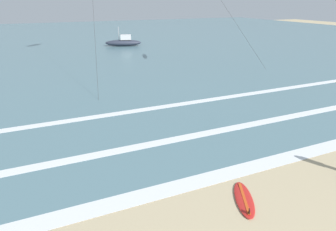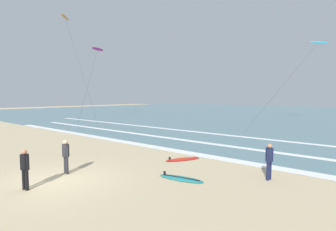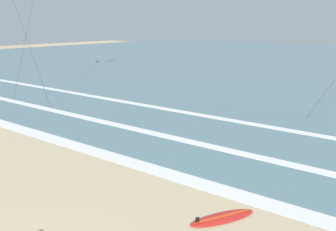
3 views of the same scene
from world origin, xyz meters
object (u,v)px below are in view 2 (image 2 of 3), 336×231
object	(u,v)px
kite_orange_high_left	(65,18)
surfboard_right_spare	(181,178)
surfer_mid_group	(66,154)
surfer_right_near	(25,166)
kite_cyan_mid_center	(318,43)
surfer_left_near	(269,158)
kite_magenta_low_near	(98,50)
surfboard_left_pile	(183,159)

from	to	relation	value
kite_orange_high_left	surfboard_right_spare	bearing A→B (deg)	-20.54
surfer_mid_group	surfboard_right_spare	size ratio (longest dim) A/B	0.74
surfer_right_near	kite_cyan_mid_center	distance (m)	38.45
kite_orange_high_left	surfer_left_near	bearing A→B (deg)	-14.90
surfer_left_near	kite_magenta_low_near	size ratio (longest dim) A/B	0.13
surfer_mid_group	surfboard_right_spare	world-z (taller)	surfer_mid_group
kite_cyan_mid_center	kite_magenta_low_near	bearing A→B (deg)	-154.34
surfer_mid_group	surfboard_left_pile	size ratio (longest dim) A/B	0.75
surfer_left_near	surfboard_left_pile	size ratio (longest dim) A/B	0.75
surfer_right_near	surfboard_right_spare	xyz separation A→B (m)	(3.88, 4.86, -0.91)
surfer_right_near	surfboard_right_spare	distance (m)	6.28
surfer_mid_group	kite_orange_high_left	distance (m)	31.81
kite_cyan_mid_center	surfboard_right_spare	bearing A→B (deg)	-89.09
kite_orange_high_left	kite_cyan_mid_center	distance (m)	36.09
surfer_left_near	surfboard_left_pile	distance (m)	5.05
surfer_left_near	kite_magenta_low_near	bearing A→B (deg)	155.99
surfer_right_near	surfer_left_near	size ratio (longest dim) A/B	1.00
surfer_left_near	surfboard_right_spare	xyz separation A→B (m)	(-2.97, -2.42, -0.91)
surfboard_right_spare	surfboard_left_pile	bearing A→B (deg)	125.16
surfer_right_near	surfboard_right_spare	bearing A→B (deg)	51.41
surfer_mid_group	surfer_left_near	world-z (taller)	same
surfboard_right_spare	kite_magenta_low_near	distance (m)	37.34
kite_orange_high_left	kite_cyan_mid_center	world-z (taller)	kite_orange_high_left
surfboard_left_pile	kite_orange_high_left	bearing A→B (deg)	163.34
surfer_mid_group	kite_magenta_low_near	bearing A→B (deg)	142.33
surfer_mid_group	kite_cyan_mid_center	world-z (taller)	kite_cyan_mid_center
surfer_left_near	surfboard_right_spare	world-z (taller)	surfer_left_near
surfer_mid_group	surfer_left_near	distance (m)	9.21
surfboard_left_pile	surfer_right_near	bearing A→B (deg)	-103.84
surfboard_right_spare	kite_cyan_mid_center	world-z (taller)	kite_cyan_mid_center
surfer_right_near	kite_magenta_low_near	bearing A→B (deg)	140.39
surfboard_left_pile	kite_orange_high_left	size ratio (longest dim) A/B	0.14
surfboard_left_pile	kite_magenta_low_near	bearing A→B (deg)	153.08
surfer_right_near	kite_magenta_low_near	xyz separation A→B (m)	(-27.03, 22.37, 10.59)
surfboard_right_spare	kite_orange_high_left	bearing A→B (deg)	159.46
kite_magenta_low_near	surfboard_left_pile	bearing A→B (deg)	-26.92
surfer_mid_group	surfer_right_near	bearing A→B (deg)	-70.01
kite_magenta_low_near	kite_orange_high_left	world-z (taller)	kite_orange_high_left
surfer_right_near	surfboard_left_pile	world-z (taller)	surfer_right_near
surfboard_right_spare	surfer_mid_group	bearing A→B (deg)	-149.10
surfer_right_near	kite_orange_high_left	world-z (taller)	kite_orange_high_left
surfboard_left_pile	kite_magenta_low_near	size ratio (longest dim) A/B	0.18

